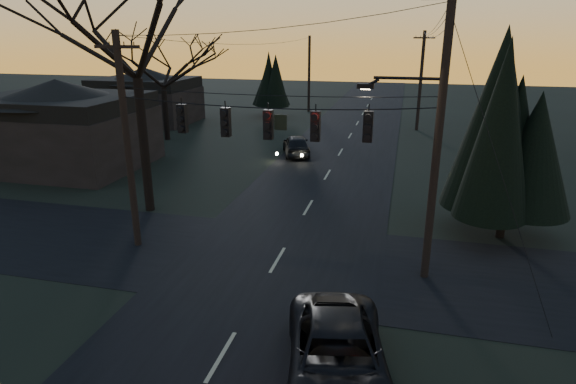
% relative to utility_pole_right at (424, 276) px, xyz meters
% --- Properties ---
extents(main_road, '(8.00, 120.00, 0.02)m').
position_rel_utility_pole_right_xyz_m(main_road, '(-5.50, 10.00, 0.01)').
color(main_road, black).
rests_on(main_road, ground).
extents(cross_road, '(60.00, 7.00, 0.02)m').
position_rel_utility_pole_right_xyz_m(cross_road, '(-5.50, 0.00, 0.01)').
color(cross_road, black).
rests_on(cross_road, ground).
extents(utility_pole_right, '(5.00, 0.30, 10.00)m').
position_rel_utility_pole_right_xyz_m(utility_pole_right, '(0.00, 0.00, 0.00)').
color(utility_pole_right, black).
rests_on(utility_pole_right, ground).
extents(utility_pole_left, '(1.80, 0.30, 8.50)m').
position_rel_utility_pole_right_xyz_m(utility_pole_left, '(-11.50, 0.00, 0.00)').
color(utility_pole_left, black).
rests_on(utility_pole_left, ground).
extents(utility_pole_far_r, '(1.80, 0.30, 8.50)m').
position_rel_utility_pole_right_xyz_m(utility_pole_far_r, '(0.00, 28.00, 0.00)').
color(utility_pole_far_r, black).
rests_on(utility_pole_far_r, ground).
extents(utility_pole_far_l, '(0.30, 0.30, 8.00)m').
position_rel_utility_pole_right_xyz_m(utility_pole_far_l, '(-11.50, 36.00, 0.00)').
color(utility_pole_far_l, black).
rests_on(utility_pole_far_l, ground).
extents(span_signal_assembly, '(11.50, 0.44, 1.47)m').
position_rel_utility_pole_right_xyz_m(span_signal_assembly, '(-5.74, 0.00, 5.34)').
color(span_signal_assembly, black).
rests_on(span_signal_assembly, ground).
extents(bare_tree_left, '(10.40, 10.40, 12.80)m').
position_rel_utility_pole_right_xyz_m(bare_tree_left, '(-13.08, 3.86, 8.95)').
color(bare_tree_left, black).
rests_on(bare_tree_left, ground).
extents(evergreen_right, '(4.04, 4.04, 7.83)m').
position_rel_utility_pole_right_xyz_m(evergreen_right, '(3.25, 4.42, 4.51)').
color(evergreen_right, black).
rests_on(evergreen_right, ground).
extents(bare_tree_dist, '(7.18, 7.18, 8.44)m').
position_rel_utility_pole_right_xyz_m(bare_tree_dist, '(-19.89, 19.05, 5.90)').
color(bare_tree_dist, black).
rests_on(bare_tree_dist, ground).
extents(evergreen_dist, '(3.35, 3.35, 5.78)m').
position_rel_utility_pole_right_xyz_m(evergreen_dist, '(-14.65, 31.73, 3.48)').
color(evergreen_dist, black).
rests_on(evergreen_dist, ground).
extents(house_left_near, '(10.00, 8.00, 5.60)m').
position_rel_utility_pole_right_xyz_m(house_left_near, '(-22.50, 10.00, 2.80)').
color(house_left_near, black).
rests_on(house_left_near, ground).
extents(house_left_far, '(9.00, 7.00, 5.20)m').
position_rel_utility_pole_right_xyz_m(house_left_far, '(-25.50, 26.00, 2.60)').
color(house_left_far, black).
rests_on(house_left_far, ground).
extents(suv_near, '(3.53, 5.78, 1.50)m').
position_rel_utility_pole_right_xyz_m(suv_near, '(-2.30, -6.24, 0.75)').
color(suv_near, black).
rests_on(suv_near, ground).
extents(sedan_oncoming_a, '(2.97, 4.63, 1.47)m').
position_rel_utility_pole_right_xyz_m(sedan_oncoming_a, '(-8.47, 16.39, 0.73)').
color(sedan_oncoming_a, black).
rests_on(sedan_oncoming_a, ground).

